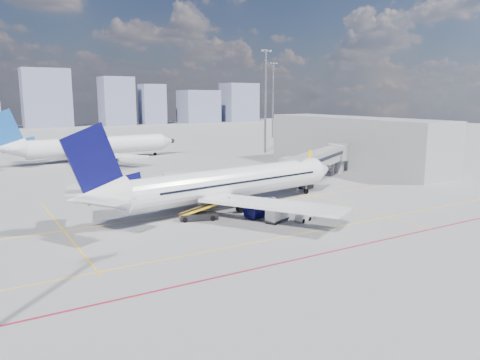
# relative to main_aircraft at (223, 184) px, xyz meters

# --- Properties ---
(ground) EXTENTS (420.00, 420.00, 0.00)m
(ground) POSITION_rel_main_aircraft_xyz_m (0.74, -7.56, -3.22)
(ground) COLOR gray
(ground) RESTS_ON ground
(apron_markings) EXTENTS (90.00, 35.12, 0.01)m
(apron_markings) POSITION_rel_main_aircraft_xyz_m (0.16, -11.47, -3.22)
(apron_markings) COLOR #FFB60D
(apron_markings) RESTS_ON ground
(jet_bridge) EXTENTS (23.55, 15.78, 6.30)m
(jet_bridge) POSITION_rel_main_aircraft_xyz_m (24.25, 9.35, 0.52)
(jet_bridge) COLOR gray
(jet_bridge) RESTS_ON ground
(terminal_block) EXTENTS (10.00, 42.00, 10.00)m
(terminal_block) POSITION_rel_main_aircraft_xyz_m (40.69, 18.44, 1.78)
(terminal_block) COLOR gray
(terminal_block) RESTS_ON ground
(floodlight_mast_ne) EXTENTS (3.20, 0.61, 25.45)m
(floodlight_mast_ne) POSITION_rel_main_aircraft_xyz_m (38.74, 47.44, 10.37)
(floodlight_mast_ne) COLOR slate
(floodlight_mast_ne) RESTS_ON ground
(floodlight_mast_far) EXTENTS (3.20, 0.61, 25.45)m
(floodlight_mast_far) POSITION_rel_main_aircraft_xyz_m (65.74, 82.44, 10.37)
(floodlight_mast_far) COLOR slate
(floodlight_mast_far) RESTS_ON ground
(distant_skyline) EXTENTS (251.85, 15.75, 31.89)m
(distant_skyline) POSITION_rel_main_aircraft_xyz_m (2.37, 182.44, 8.21)
(distant_skyline) COLOR slate
(distant_skyline) RESTS_ON ground
(main_aircraft) EXTENTS (40.04, 34.78, 11.73)m
(main_aircraft) POSITION_rel_main_aircraft_xyz_m (0.00, 0.00, 0.00)
(main_aircraft) COLOR silver
(main_aircraft) RESTS_ON ground
(second_aircraft) EXTENTS (41.31, 35.93, 12.09)m
(second_aircraft) POSITION_rel_main_aircraft_xyz_m (-2.89, 54.80, -0.00)
(second_aircraft) COLOR silver
(second_aircraft) RESTS_ON ground
(baggage_tug) EXTENTS (2.11, 1.66, 1.30)m
(baggage_tug) POSITION_rel_main_aircraft_xyz_m (4.96, -9.80, -2.60)
(baggage_tug) COLOR silver
(baggage_tug) RESTS_ON ground
(cargo_dolly) EXTENTS (3.44, 2.46, 1.73)m
(cargo_dolly) POSITION_rel_main_aircraft_xyz_m (2.30, -8.48, -2.27)
(cargo_dolly) COLOR black
(cargo_dolly) RESTS_ON ground
(belt_loader) EXTENTS (6.15, 3.12, 2.48)m
(belt_loader) POSITION_rel_main_aircraft_xyz_m (-4.89, -3.11, -2.58)
(belt_loader) COLOR black
(belt_loader) RESTS_ON ground
(ramp_worker) EXTENTS (0.41, 0.58, 1.54)m
(ramp_worker) POSITION_rel_main_aircraft_xyz_m (7.00, -9.70, -2.45)
(ramp_worker) COLOR yellow
(ramp_worker) RESTS_ON ground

